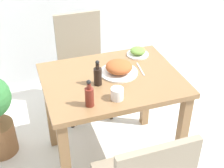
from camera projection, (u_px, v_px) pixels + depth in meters
ground_plane at (112, 157)px, 2.46m from camera, size 16.00×16.00×0.00m
dining_table at (112, 94)px, 2.13m from camera, size 0.91×0.70×0.74m
chair_far at (82, 60)px, 2.73m from camera, size 0.42×0.42×0.90m
food_plate at (119, 68)px, 2.08m from camera, size 0.26×0.26×0.09m
side_plate at (138, 52)px, 2.30m from camera, size 0.16×0.16×0.06m
drink_cup at (117, 94)px, 1.84m from camera, size 0.08×0.08×0.07m
sauce_bottle at (89, 96)px, 1.77m from camera, size 0.05×0.05×0.17m
condiment_bottle at (98, 75)px, 1.95m from camera, size 0.05×0.05×0.17m
fork_utensil at (96, 77)px, 2.06m from camera, size 0.02×0.17×0.00m
spoon_utensil at (140, 69)px, 2.14m from camera, size 0.03×0.17×0.00m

